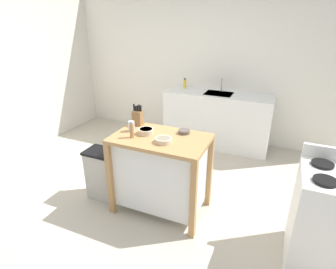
% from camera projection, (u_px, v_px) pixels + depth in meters
% --- Properties ---
extents(ground_plane, '(5.89, 5.89, 0.00)m').
position_uv_depth(ground_plane, '(145.00, 199.00, 3.37)').
color(ground_plane, '#BCB29E').
rests_on(ground_plane, ground).
extents(wall_back, '(4.89, 0.10, 2.60)m').
position_uv_depth(wall_back, '(204.00, 64.00, 4.75)').
color(wall_back, silver).
rests_on(wall_back, ground).
extents(wall_left, '(0.10, 2.86, 2.60)m').
position_uv_depth(wall_left, '(33.00, 68.00, 4.45)').
color(wall_left, silver).
rests_on(wall_left, ground).
extents(kitchen_island, '(1.01, 0.63, 0.91)m').
position_uv_depth(kitchen_island, '(161.00, 170.00, 3.02)').
color(kitchen_island, '#AD7F4C').
rests_on(kitchen_island, ground).
extents(knife_block, '(0.11, 0.09, 0.25)m').
position_uv_depth(knife_block, '(138.00, 117.00, 3.15)').
color(knife_block, olive).
rests_on(knife_block, kitchen_island).
extents(bowl_ceramic_wide, '(0.17, 0.17, 0.05)m').
position_uv_depth(bowl_ceramic_wide, '(164.00, 140.00, 2.73)').
color(bowl_ceramic_wide, beige).
rests_on(bowl_ceramic_wide, kitchen_island).
extents(bowl_stoneware_deep, '(0.12, 0.12, 0.04)m').
position_uv_depth(bowl_stoneware_deep, '(184.00, 131.00, 2.95)').
color(bowl_stoneware_deep, '#564C47').
rests_on(bowl_stoneware_deep, kitchen_island).
extents(bowl_ceramic_small, '(0.17, 0.17, 0.06)m').
position_uv_depth(bowl_ceramic_small, '(146.00, 131.00, 2.93)').
color(bowl_ceramic_small, beige).
rests_on(bowl_ceramic_small, kitchen_island).
extents(drinking_cup, '(0.07, 0.07, 0.12)m').
position_uv_depth(drinking_cup, '(131.00, 126.00, 2.99)').
color(drinking_cup, silver).
rests_on(drinking_cup, kitchen_island).
extents(pepper_grinder, '(0.04, 0.04, 0.18)m').
position_uv_depth(pepper_grinder, '(132.00, 130.00, 2.82)').
color(pepper_grinder, '#AD7F4C').
rests_on(pepper_grinder, kitchen_island).
extents(trash_bin, '(0.36, 0.28, 0.63)m').
position_uv_depth(trash_bin, '(103.00, 174.00, 3.32)').
color(trash_bin, '#B7B2A8').
rests_on(trash_bin, ground).
extents(sink_counter, '(1.75, 0.60, 0.91)m').
position_uv_depth(sink_counter, '(217.00, 119.00, 4.65)').
color(sink_counter, silver).
rests_on(sink_counter, ground).
extents(sink_faucet, '(0.02, 0.02, 0.22)m').
position_uv_depth(sink_faucet, '(222.00, 85.00, 4.54)').
color(sink_faucet, '#B7BCC1').
rests_on(sink_faucet, sink_counter).
extents(bottle_spray_cleaner, '(0.05, 0.05, 0.17)m').
position_uv_depth(bottle_spray_cleaner, '(185.00, 84.00, 4.74)').
color(bottle_spray_cleaner, yellow).
rests_on(bottle_spray_cleaner, sink_counter).
extents(stove, '(0.60, 0.60, 1.03)m').
position_uv_depth(stove, '(330.00, 222.00, 2.33)').
color(stove, white).
rests_on(stove, ground).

